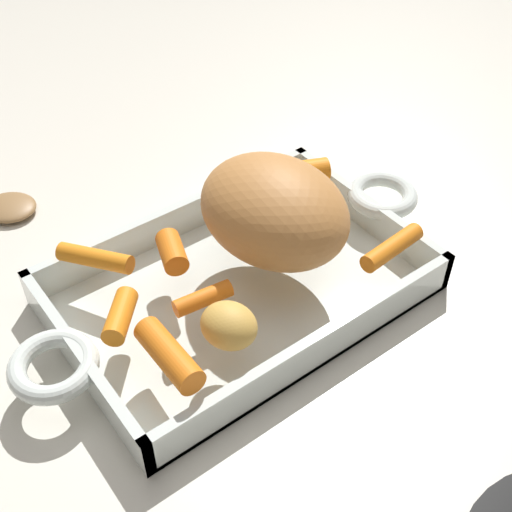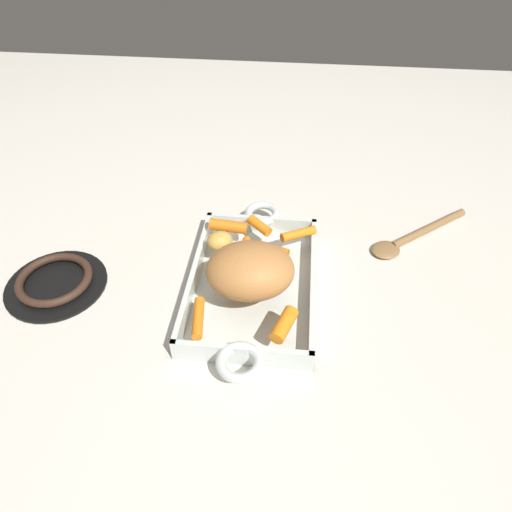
% 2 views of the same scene
% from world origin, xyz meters
% --- Properties ---
extents(ground_plane, '(2.18, 2.18, 0.00)m').
position_xyz_m(ground_plane, '(0.00, 0.00, 0.00)').
color(ground_plane, silver).
extents(roasting_dish, '(0.43, 0.22, 0.04)m').
position_xyz_m(roasting_dish, '(0.00, 0.00, 0.01)').
color(roasting_dish, silver).
rests_on(roasting_dish, ground_plane).
extents(pork_roast, '(0.13, 0.16, 0.08)m').
position_xyz_m(pork_roast, '(-0.04, 0.00, 0.08)').
color(pork_roast, '#B8783E').
rests_on(pork_roast, roasting_dish).
extents(baby_carrot_long, '(0.06, 0.04, 0.03)m').
position_xyz_m(baby_carrot_long, '(-0.12, -0.06, 0.05)').
color(baby_carrot_long, orange).
rests_on(baby_carrot_long, roasting_dish).
extents(baby_carrot_center_left, '(0.05, 0.02, 0.02)m').
position_xyz_m(baby_carrot_center_left, '(0.05, 0.02, 0.05)').
color(baby_carrot_center_left, orange).
rests_on(baby_carrot_center_left, roasting_dish).
extents(baby_carrot_northeast, '(0.02, 0.07, 0.03)m').
position_xyz_m(baby_carrot_northeast, '(0.11, 0.06, 0.05)').
color(baby_carrot_northeast, orange).
rests_on(baby_carrot_northeast, roasting_dish).
extents(baby_carrot_center_right, '(0.03, 0.05, 0.02)m').
position_xyz_m(baby_carrot_center_right, '(0.05, -0.04, 0.05)').
color(baby_carrot_center_right, orange).
rests_on(baby_carrot_center_right, roasting_dish).
extents(baby_carrot_southwest, '(0.07, 0.03, 0.02)m').
position_xyz_m(baby_carrot_southwest, '(-0.12, 0.07, 0.05)').
color(baby_carrot_southwest, orange).
rests_on(baby_carrot_southwest, roasting_dish).
extents(baby_carrot_short, '(0.05, 0.05, 0.02)m').
position_xyz_m(baby_carrot_short, '(0.12, -0.00, 0.05)').
color(baby_carrot_short, orange).
rests_on(baby_carrot_short, roasting_dish).
extents(baby_carrot_southeast, '(0.05, 0.07, 0.02)m').
position_xyz_m(baby_carrot_southeast, '(0.10, -0.07, 0.05)').
color(baby_carrot_southeast, orange).
rests_on(baby_carrot_southeast, roasting_dish).
extents(potato_golden_large, '(0.05, 0.06, 0.03)m').
position_xyz_m(potato_golden_large, '(0.06, 0.07, 0.06)').
color(potato_golden_large, gold).
rests_on(potato_golden_large, roasting_dish).
extents(stove_burner_rear, '(0.18, 0.18, 0.02)m').
position_xyz_m(stove_burner_rear, '(-0.03, 0.35, 0.01)').
color(stove_burner_rear, black).
rests_on(stove_burner_rear, ground_plane).
extents(serving_spoon, '(0.18, 0.22, 0.02)m').
position_xyz_m(serving_spoon, '(0.17, -0.30, 0.01)').
color(serving_spoon, olive).
rests_on(serving_spoon, ground_plane).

